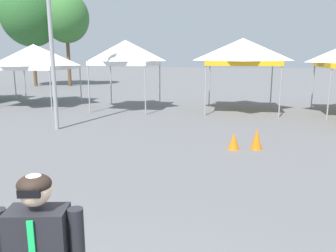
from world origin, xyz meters
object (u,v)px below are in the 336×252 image
(canopy_tent_far_left, at_px, (34,57))
(traffic_cone_near_barrier, at_px, (234,141))
(canopy_tent_far_right, at_px, (126,53))
(tree_behind_tents_right, at_px, (66,18))
(canopy_tent_behind_left, at_px, (243,52))
(traffic_cone_lot_center, at_px, (257,139))
(tree_behind_tents_left, at_px, (30,14))

(canopy_tent_far_left, xyz_separation_m, traffic_cone_near_barrier, (10.24, -6.65, -2.25))
(canopy_tent_far_right, relative_size, tree_behind_tents_right, 0.43)
(canopy_tent_behind_left, distance_m, traffic_cone_lot_center, 7.09)
(canopy_tent_far_right, height_order, traffic_cone_near_barrier, canopy_tent_far_right)
(tree_behind_tents_left, height_order, traffic_cone_near_barrier, tree_behind_tents_left)
(tree_behind_tents_left, bearing_deg, tree_behind_tents_right, 14.84)
(canopy_tent_far_left, relative_size, traffic_cone_lot_center, 6.28)
(tree_behind_tents_left, distance_m, traffic_cone_lot_center, 24.43)
(canopy_tent_far_left, xyz_separation_m, canopy_tent_behind_left, (10.41, 0.17, 0.24))
(canopy_tent_behind_left, distance_m, tree_behind_tents_right, 17.76)
(canopy_tent_far_left, height_order, canopy_tent_far_right, canopy_tent_far_right)
(canopy_tent_behind_left, relative_size, traffic_cone_near_barrier, 6.95)
(traffic_cone_near_barrier, bearing_deg, canopy_tent_far_right, 129.79)
(canopy_tent_far_right, bearing_deg, tree_behind_tents_left, 138.07)
(canopy_tent_behind_left, bearing_deg, traffic_cone_lot_center, -86.18)
(traffic_cone_lot_center, bearing_deg, canopy_tent_far_right, 133.77)
(canopy_tent_behind_left, xyz_separation_m, traffic_cone_near_barrier, (-0.18, -6.81, -2.48))
(canopy_tent_far_right, distance_m, traffic_cone_lot_center, 8.72)
(canopy_tent_far_right, xyz_separation_m, traffic_cone_lot_center, (5.80, -6.06, -2.38))
(canopy_tent_far_right, distance_m, tree_behind_tents_right, 14.36)
(canopy_tent_far_left, height_order, tree_behind_tents_right, tree_behind_tents_right)
(canopy_tent_far_left, distance_m, traffic_cone_lot_center, 12.83)
(tree_behind_tents_right, bearing_deg, canopy_tent_far_right, -51.64)
(traffic_cone_lot_center, bearing_deg, traffic_cone_near_barrier, -165.03)
(tree_behind_tents_right, relative_size, traffic_cone_near_barrier, 15.83)
(canopy_tent_far_right, bearing_deg, canopy_tent_far_left, 175.20)
(traffic_cone_near_barrier, bearing_deg, canopy_tent_behind_left, 88.52)
(canopy_tent_far_left, height_order, traffic_cone_lot_center, canopy_tent_far_left)
(tree_behind_tents_right, height_order, tree_behind_tents_left, tree_behind_tents_left)
(canopy_tent_far_right, relative_size, canopy_tent_behind_left, 0.98)
(canopy_tent_far_right, bearing_deg, traffic_cone_lot_center, -46.23)
(canopy_tent_behind_left, height_order, tree_behind_tents_right, tree_behind_tents_right)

